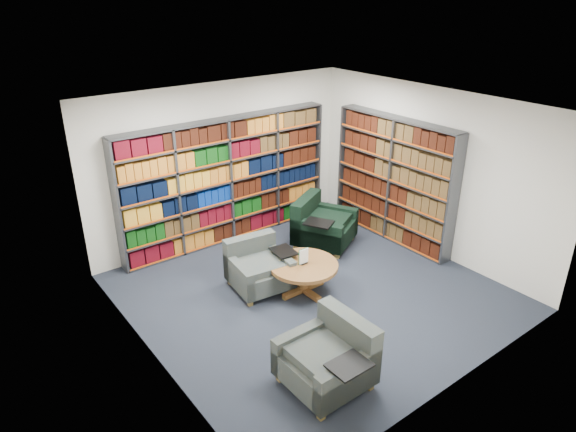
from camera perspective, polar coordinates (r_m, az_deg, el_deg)
room_shell at (r=7.20m, az=2.90°, el=0.96°), size 5.02×5.02×2.82m
bookshelf_back at (r=9.09m, az=-6.68°, el=3.89°), size 4.00×0.28×2.20m
bookshelf_right at (r=9.25m, az=11.64°, el=3.91°), size 0.28×2.50×2.20m
chair_teal_left at (r=7.87m, az=-3.42°, el=-5.82°), size 1.03×0.92×0.75m
chair_green_right at (r=9.10m, az=3.55°, el=-1.12°), size 1.27×1.27×0.85m
chair_teal_front at (r=6.14m, az=4.81°, el=-15.53°), size 0.90×1.05×0.82m
coffee_table at (r=7.67m, az=1.74°, el=-5.96°), size 1.03×1.03×0.72m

